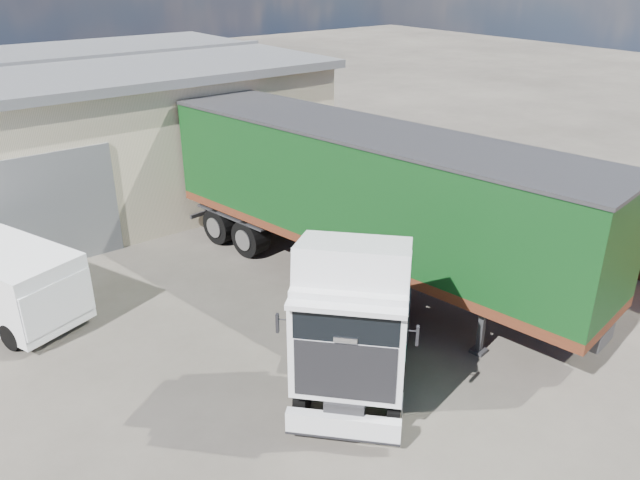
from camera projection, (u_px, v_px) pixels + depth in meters
ground at (299, 402)px, 13.55m from camera, size 120.00×120.00×0.00m
brick_boundary_wall at (450, 175)px, 23.77m from camera, size 0.35×26.00×2.50m
tractor_unit at (355, 323)px, 13.36m from camera, size 5.74×5.56×3.95m
box_trailer at (366, 191)px, 17.56m from camera, size 5.12×14.10×4.59m
panel_van at (4, 281)px, 16.40m from camera, size 3.57×5.34×2.02m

